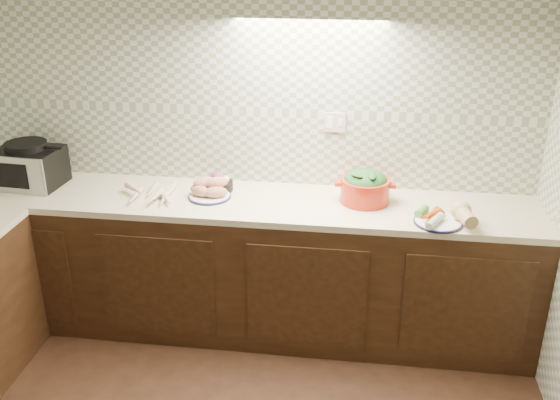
# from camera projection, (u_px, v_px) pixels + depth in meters

# --- Properties ---
(room) EXTENTS (3.60, 3.60, 2.60)m
(room) POSITION_uv_depth(u_px,v_px,m) (147.00, 178.00, 2.12)
(room) COLOR black
(room) RESTS_ON ground
(counter) EXTENTS (3.60, 3.60, 0.90)m
(counter) POSITION_uv_depth(u_px,v_px,m) (84.00, 331.00, 3.30)
(counter) COLOR black
(counter) RESTS_ON ground
(toaster_oven) EXTENTS (0.42, 0.34, 0.28)m
(toaster_oven) POSITION_uv_depth(u_px,v_px,m) (28.00, 165.00, 3.93)
(toaster_oven) COLOR black
(toaster_oven) RESTS_ON counter
(parsnip_pile) EXTENTS (0.35, 0.31, 0.07)m
(parsnip_pile) POSITION_uv_depth(u_px,v_px,m) (155.00, 192.00, 3.80)
(parsnip_pile) COLOR beige
(parsnip_pile) RESTS_ON counter
(sweet_potato_plate) EXTENTS (0.26, 0.26, 0.12)m
(sweet_potato_plate) POSITION_uv_depth(u_px,v_px,m) (210.00, 190.00, 3.79)
(sweet_potato_plate) COLOR #181643
(sweet_potato_plate) RESTS_ON counter
(onion_bowl) EXTENTS (0.16, 0.16, 0.12)m
(onion_bowl) POSITION_uv_depth(u_px,v_px,m) (220.00, 183.00, 3.89)
(onion_bowl) COLOR black
(onion_bowl) RESTS_ON counter
(dutch_oven) EXTENTS (0.36, 0.30, 0.20)m
(dutch_oven) POSITION_uv_depth(u_px,v_px,m) (365.00, 186.00, 3.70)
(dutch_oven) COLOR red
(dutch_oven) RESTS_ON counter
(veg_plate) EXTENTS (0.33, 0.30, 0.13)m
(veg_plate) POSITION_uv_depth(u_px,v_px,m) (449.00, 215.00, 3.46)
(veg_plate) COLOR #181643
(veg_plate) RESTS_ON counter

